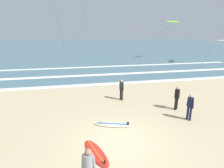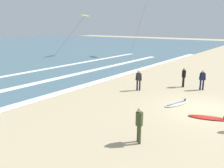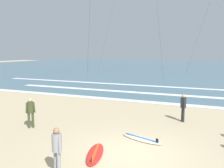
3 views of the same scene
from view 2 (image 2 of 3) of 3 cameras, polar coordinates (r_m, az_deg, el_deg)
ground_plane at (r=15.21m, az=21.25°, el=-5.84°), size 160.00×160.00×0.00m
wave_foam_shoreline at (r=19.86m, az=-6.53°, el=-0.31°), size 54.92×0.92×0.01m
wave_foam_mid_break at (r=23.54m, az=-11.52°, el=1.78°), size 37.97×0.91×0.01m
wave_foam_outer_break at (r=25.93m, az=-23.43°, el=2.02°), size 46.60×0.82×0.01m
surfer_left_far at (r=19.94m, az=17.21°, el=1.98°), size 0.47×0.36×1.60m
surfer_background_far at (r=18.13m, az=6.56°, el=1.36°), size 0.32×0.51×1.60m
surfer_mid_group at (r=19.48m, az=21.31°, el=1.36°), size 0.32×0.52×1.60m
surfer_foreground_main at (r=10.08m, az=6.71°, el=-9.28°), size 0.42×0.42×1.60m
surfboard_foreground_flat at (r=15.63m, az=15.60°, el=-4.67°), size 2.18×1.24×0.25m
surfboard_right_spare at (r=13.90m, az=22.51°, el=-7.63°), size 1.20×2.18×0.25m
kite_lime_far_right at (r=39.93m, az=-6.59°, el=16.32°), size 7.50×2.75×6.76m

